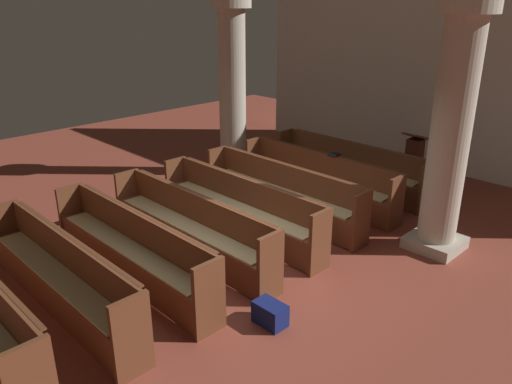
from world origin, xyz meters
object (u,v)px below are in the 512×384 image
Objects in this scene: pew_row_4 at (190,225)px; hymn_book at (334,155)px; pew_row_0 at (349,165)px; pew_row_5 at (131,247)px; pew_row_1 at (317,177)px; pew_row_3 at (239,206)px; pillar_aisle_side at (452,125)px; pew_row_2 at (281,191)px; kneeler_box_navy at (270,314)px; pillar_far_side at (232,84)px; lectern at (413,163)px; pew_row_6 at (59,273)px.

hymn_book is (0.22, 3.17, 0.44)m from pew_row_4.
pew_row_0 is 4.97m from pew_row_5.
hymn_book is at bearing 41.22° from pew_row_1.
hymn_book reaches higher than pew_row_3.
pew_row_5 is at bearing -122.85° from pillar_aisle_side.
pew_row_2 is 3.14m from kneeler_box_navy.
pew_row_4 is at bearing -90.00° from pew_row_0.
pew_row_3 is at bearing -40.57° from pillar_far_side.
pew_row_1 is 1.00× the size of pew_row_3.
lectern is 5.73m from kneeler_box_navy.
pew_row_1 is 3.97m from pew_row_5.
pew_row_1 is 8.59× the size of kneeler_box_navy.
hymn_book is at bearing 84.24° from pew_row_3.
pew_row_0 is 16.41× the size of hymn_book.
pew_row_1 reaches higher than kneeler_box_navy.
pew_row_2 is 0.91× the size of pillar_far_side.
pew_row_0 is 1.43m from lectern.
pew_row_2 is at bearing -90.00° from pew_row_0.
pew_row_3 is 0.99m from pew_row_4.
kneeler_box_navy is (2.02, -1.38, -0.36)m from pew_row_3.
pillar_aisle_side is (2.46, 0.84, 1.44)m from pew_row_2.
pew_row_0 is 3.07m from pillar_aisle_side.
pew_row_4 and pew_row_5 have the same top height.
pillar_far_side reaches higher than pew_row_4.
pew_row_0 is at bearing 90.00° from pew_row_5.
pew_row_4 is (0.00, -0.99, 0.00)m from pew_row_3.
pillar_aisle_side reaches higher than pew_row_5.
pew_row_1 is at bearing -108.75° from lectern.
pew_row_5 is 16.41× the size of hymn_book.
pew_row_1 is at bearing -90.00° from pew_row_0.
pillar_far_side reaches higher than pew_row_6.
pew_row_2 is at bearing -161.23° from pillar_aisle_side.
pew_row_0 is at bearing 105.36° from hymn_book.
pew_row_2 and pew_row_3 have the same top height.
pew_row_3 is 1.99m from pew_row_5.
pillar_far_side is (-4.88, 0.24, 0.00)m from pillar_aisle_side.
pew_row_1 is 3.13× the size of lectern.
pillar_far_side is (-2.41, -0.91, 1.44)m from pew_row_0.
pew_row_3 and pew_row_4 have the same top height.
pew_row_0 is 1.00× the size of pew_row_6.
hymn_book is (0.22, 2.18, 0.44)m from pew_row_3.
pillar_aisle_side is (2.46, -1.15, 1.44)m from pew_row_0.
pew_row_5 is 6.22m from lectern.
pew_row_1 is at bearing 90.00° from pew_row_5.
pew_row_2 is 16.41× the size of hymn_book.
pillar_aisle_side is 18.07× the size of hymn_book.
pew_row_4 is at bearing -131.11° from pillar_aisle_side.
pew_row_5 is at bearing -93.02° from hymn_book.
pillar_far_side reaches higher than pew_row_0.
pew_row_3 is at bearing -90.00° from pew_row_2.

